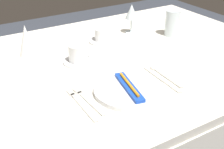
{
  "coord_description": "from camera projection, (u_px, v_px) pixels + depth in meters",
  "views": [
    {
      "loc": [
        -0.57,
        -1.06,
        1.33
      ],
      "look_at": [
        -0.02,
        -0.15,
        0.76
      ],
      "focal_mm": 49.28,
      "sensor_mm": 36.0,
      "label": 1
    }
  ],
  "objects": [
    {
      "name": "dinner_plate",
      "position": [
        129.0,
        90.0,
        1.12
      ],
      "size": [
        0.26,
        0.26,
        0.02
      ],
      "primitive_type": "cylinder",
      "color": "white",
      "rests_on": "dining_table"
    },
    {
      "name": "fork_inner",
      "position": [
        80.0,
        103.0,
        1.06
      ],
      "size": [
        0.02,
        0.22,
        0.0
      ],
      "color": "beige",
      "rests_on": "dining_table"
    },
    {
      "name": "toothbrush_package",
      "position": [
        129.0,
        86.0,
        1.12
      ],
      "size": [
        0.08,
        0.21,
        0.02
      ],
      "color": "blue",
      "rests_on": "dinner_plate"
    },
    {
      "name": "wine_glass_left",
      "position": [
        132.0,
        13.0,
        1.62
      ],
      "size": [
        0.07,
        0.07,
        0.16
      ],
      "color": "silver",
      "rests_on": "dining_table"
    },
    {
      "name": "napkin_folded",
      "position": [
        26.0,
        41.0,
        1.38
      ],
      "size": [
        0.08,
        0.08,
        0.15
      ],
      "primitive_type": "cone",
      "color": "white",
      "rests_on": "dining_table"
    },
    {
      "name": "saucer_left",
      "position": [
        102.0,
        41.0,
        1.55
      ],
      "size": [
        0.13,
        0.13,
        0.01
      ],
      "primitive_type": "cylinder",
      "color": "white",
      "rests_on": "dining_table"
    },
    {
      "name": "saucer_right",
      "position": [
        79.0,
        62.0,
        1.34
      ],
      "size": [
        0.13,
        0.13,
        0.01
      ],
      "primitive_type": "cylinder",
      "color": "white",
      "rests_on": "dining_table"
    },
    {
      "name": "dining_table",
      "position": [
        99.0,
        80.0,
        1.38
      ],
      "size": [
        1.8,
        1.11,
        0.74
      ],
      "color": "silver",
      "rests_on": "ground"
    },
    {
      "name": "drink_tumbler",
      "position": [
        172.0,
        25.0,
        1.61
      ],
      "size": [
        0.08,
        0.08,
        0.13
      ],
      "color": "silver",
      "rests_on": "dining_table"
    },
    {
      "name": "coffee_cup_right",
      "position": [
        78.0,
        53.0,
        1.32
      ],
      "size": [
        0.11,
        0.08,
        0.07
      ],
      "color": "white",
      "rests_on": "saucer_right"
    },
    {
      "name": "fork_outer",
      "position": [
        87.0,
        100.0,
        1.08
      ],
      "size": [
        0.02,
        0.21,
        0.0
      ],
      "color": "beige",
      "rests_on": "dining_table"
    },
    {
      "name": "spoon_soup",
      "position": [
        162.0,
        74.0,
        1.25
      ],
      "size": [
        0.03,
        0.21,
        0.01
      ],
      "color": "beige",
      "rests_on": "dining_table"
    },
    {
      "name": "dinner_knife",
      "position": [
        162.0,
        80.0,
        1.21
      ],
      "size": [
        0.03,
        0.23,
        0.0
      ],
      "color": "beige",
      "rests_on": "dining_table"
    },
    {
      "name": "coffee_cup_left",
      "position": [
        102.0,
        34.0,
        1.54
      ],
      "size": [
        0.09,
        0.07,
        0.06
      ],
      "color": "white",
      "rests_on": "saucer_left"
    }
  ]
}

